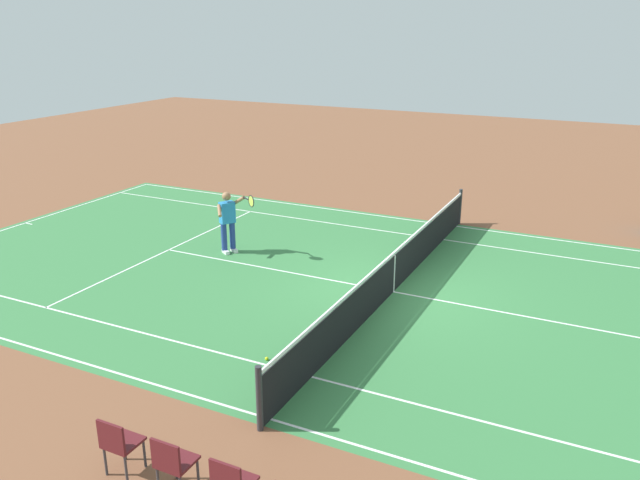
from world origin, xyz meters
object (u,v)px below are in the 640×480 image
object	(u,v)px
tennis_net	(394,272)
tennis_ball	(267,359)
tennis_player_near	(228,219)
spectator_chair_6	(172,461)
spectator_chair_7	(119,442)

from	to	relation	value
tennis_net	tennis_ball	bearing A→B (deg)	76.02
tennis_player_near	spectator_chair_6	size ratio (longest dim) A/B	1.93
tennis_net	spectator_chair_6	bearing A→B (deg)	88.00
spectator_chair_7	tennis_net	bearing A→B (deg)	-98.79
tennis_net	spectator_chair_6	size ratio (longest dim) A/B	13.30
tennis_ball	spectator_chair_6	bearing A→B (deg)	101.59
spectator_chair_7	tennis_player_near	bearing A→B (deg)	-65.58
tennis_ball	spectator_chair_6	xyz separation A→B (m)	(-0.72, 3.53, 0.49)
tennis_ball	spectator_chair_6	world-z (taller)	spectator_chair_6
tennis_ball	spectator_chair_7	distance (m)	3.57
tennis_ball	spectator_chair_7	size ratio (longest dim) A/B	0.08
tennis_net	tennis_player_near	distance (m)	4.87
spectator_chair_6	spectator_chair_7	size ratio (longest dim) A/B	1.00
tennis_net	tennis_player_near	bearing A→B (deg)	-6.79
tennis_player_near	spectator_chair_6	xyz separation A→B (m)	(-4.56, 8.06, -0.41)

